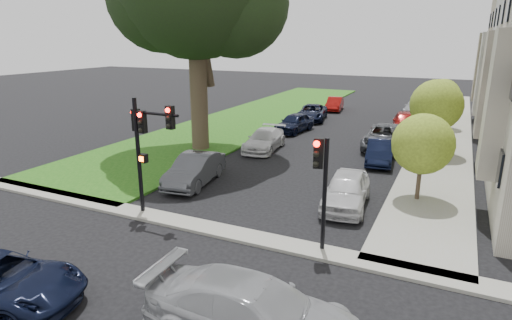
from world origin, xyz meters
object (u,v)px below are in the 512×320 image
at_px(traffic_signal_main, 145,136).
at_px(car_parked_1, 380,152).
at_px(small_tree_a, 423,144).
at_px(car_parked_2, 386,137).
at_px(car_parked_3, 406,122).
at_px(car_parked_6, 264,140).
at_px(car_parked_5, 195,169).
at_px(car_parked_8, 312,113).
at_px(traffic_signal_secondary, 321,174).
at_px(car_parked_9, 335,104).
at_px(car_parked_0, 346,190).
at_px(car_parked_7, 294,123).
at_px(car_cross_far, 254,313).
at_px(small_tree_c, 442,96).
at_px(small_tree_b, 436,105).
at_px(car_parked_4, 416,107).

distance_m(traffic_signal_main, car_parked_1, 13.77).
bearing_deg(traffic_signal_main, car_parked_1, 58.39).
relative_size(small_tree_a, car_parked_2, 0.71).
height_order(car_parked_3, car_parked_6, car_parked_3).
height_order(car_parked_5, car_parked_6, car_parked_5).
bearing_deg(small_tree_a, car_parked_3, 98.77).
relative_size(car_parked_2, car_parked_8, 1.14).
bearing_deg(traffic_signal_secondary, car_parked_8, 108.72).
relative_size(small_tree_a, car_parked_6, 0.86).
xyz_separation_m(car_parked_5, car_parked_8, (-0.04, 18.29, -0.06)).
bearing_deg(car_parked_5, car_parked_6, 78.44).
bearing_deg(car_parked_9, car_parked_0, -81.69).
distance_m(car_parked_7, car_parked_9, 10.90).
distance_m(car_parked_5, car_parked_7, 13.23).
height_order(car_cross_far, car_parked_2, car_cross_far).
bearing_deg(car_parked_9, car_parked_8, -101.94).
bearing_deg(car_parked_8, traffic_signal_secondary, -81.39).
xyz_separation_m(small_tree_a, car_parked_9, (-9.70, 21.90, -1.94)).
xyz_separation_m(small_tree_c, car_parked_5, (-10.06, -19.09, -1.85)).
distance_m(small_tree_b, traffic_signal_secondary, 14.86).
xyz_separation_m(car_parked_1, car_parked_5, (-7.52, -7.57, 0.07)).
height_order(small_tree_a, car_parked_1, small_tree_a).
distance_m(traffic_signal_secondary, car_parked_1, 11.74).
bearing_deg(small_tree_a, car_parked_9, 113.90).
relative_size(small_tree_b, traffic_signal_secondary, 1.17).
xyz_separation_m(traffic_signal_main, car_parked_1, (7.09, 11.51, -2.60)).
height_order(car_parked_2, car_parked_6, car_parked_2).
bearing_deg(car_parked_1, car_parked_2, 86.48).
distance_m(car_parked_2, car_parked_8, 10.32).
bearing_deg(traffic_signal_secondary, small_tree_a, 67.66).
bearing_deg(small_tree_b, car_parked_3, 110.59).
bearing_deg(small_tree_b, car_parked_8, 142.91).
height_order(traffic_signal_secondary, car_parked_6, traffic_signal_secondary).
xyz_separation_m(car_parked_5, car_parked_9, (0.35, 24.12, -0.09)).
relative_size(small_tree_c, car_parked_4, 0.85).
bearing_deg(car_parked_4, car_parked_3, -88.20).
distance_m(car_cross_far, car_parked_0, 9.25).
height_order(small_tree_c, car_parked_8, small_tree_c).
bearing_deg(traffic_signal_secondary, car_parked_9, 104.29).
xyz_separation_m(small_tree_a, small_tree_b, (0.00, 8.44, 0.46)).
relative_size(car_cross_far, car_parked_6, 1.19).
xyz_separation_m(car_cross_far, car_parked_3, (0.37, 25.48, 0.01)).
bearing_deg(car_parked_8, car_parked_7, -97.04).
relative_size(car_parked_1, car_parked_7, 0.97).
bearing_deg(car_parked_8, car_cross_far, -84.68).
bearing_deg(car_parked_4, car_parked_7, -121.23).
distance_m(small_tree_b, car_cross_far, 19.90).
bearing_deg(small_tree_c, car_parked_6, -129.62).
relative_size(traffic_signal_secondary, car_parked_4, 0.86).
bearing_deg(traffic_signal_secondary, car_parked_3, 89.05).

